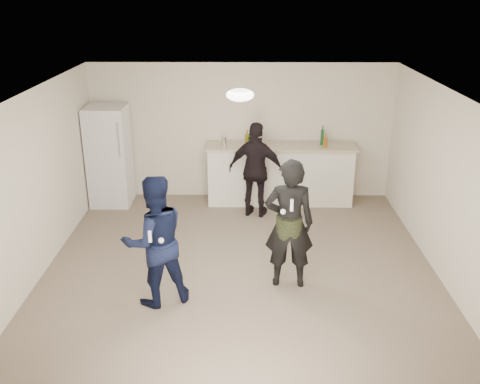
{
  "coord_description": "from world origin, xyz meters",
  "views": [
    {
      "loc": [
        0.07,
        -6.54,
        3.77
      ],
      "look_at": [
        0.0,
        0.2,
        1.15
      ],
      "focal_mm": 40.0,
      "sensor_mm": 36.0,
      "label": 1
    }
  ],
  "objects_px": {
    "counter": "(280,175)",
    "man": "(155,241)",
    "shaker": "(224,141)",
    "spectator": "(256,170)",
    "fridge": "(109,156)",
    "woman": "(289,224)"
  },
  "relations": [
    {
      "from": "counter",
      "to": "man",
      "type": "height_order",
      "value": "man"
    },
    {
      "from": "counter",
      "to": "man",
      "type": "bearing_deg",
      "value": -117.37
    },
    {
      "from": "shaker",
      "to": "man",
      "type": "relative_size",
      "value": 0.1
    },
    {
      "from": "spectator",
      "to": "fridge",
      "type": "bearing_deg",
      "value": 4.73
    },
    {
      "from": "fridge",
      "to": "man",
      "type": "xyz_separation_m",
      "value": [
        1.34,
        -3.28,
        -0.05
      ]
    },
    {
      "from": "woman",
      "to": "spectator",
      "type": "relative_size",
      "value": 1.07
    },
    {
      "from": "fridge",
      "to": "man",
      "type": "bearing_deg",
      "value": -67.82
    },
    {
      "from": "spectator",
      "to": "man",
      "type": "bearing_deg",
      "value": 81.17
    },
    {
      "from": "fridge",
      "to": "man",
      "type": "distance_m",
      "value": 3.55
    },
    {
      "from": "fridge",
      "to": "man",
      "type": "height_order",
      "value": "fridge"
    },
    {
      "from": "shaker",
      "to": "woman",
      "type": "xyz_separation_m",
      "value": [
        0.95,
        -2.86,
        -0.29
      ]
    },
    {
      "from": "spectator",
      "to": "counter",
      "type": "bearing_deg",
      "value": -109.36
    },
    {
      "from": "counter",
      "to": "shaker",
      "type": "xyz_separation_m",
      "value": [
        -1.01,
        -0.06,
        0.65
      ]
    },
    {
      "from": "shaker",
      "to": "man",
      "type": "distance_m",
      "value": 3.39
    },
    {
      "from": "man",
      "to": "woman",
      "type": "height_order",
      "value": "woman"
    },
    {
      "from": "counter",
      "to": "fridge",
      "type": "height_order",
      "value": "fridge"
    },
    {
      "from": "fridge",
      "to": "shaker",
      "type": "distance_m",
      "value": 2.08
    },
    {
      "from": "fridge",
      "to": "shaker",
      "type": "height_order",
      "value": "fridge"
    },
    {
      "from": "counter",
      "to": "man",
      "type": "distance_m",
      "value": 3.79
    },
    {
      "from": "counter",
      "to": "spectator",
      "type": "relative_size",
      "value": 1.57
    },
    {
      "from": "shaker",
      "to": "spectator",
      "type": "xyz_separation_m",
      "value": [
        0.57,
        -0.56,
        -0.35
      ]
    },
    {
      "from": "shaker",
      "to": "man",
      "type": "bearing_deg",
      "value": -102.42
    }
  ]
}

